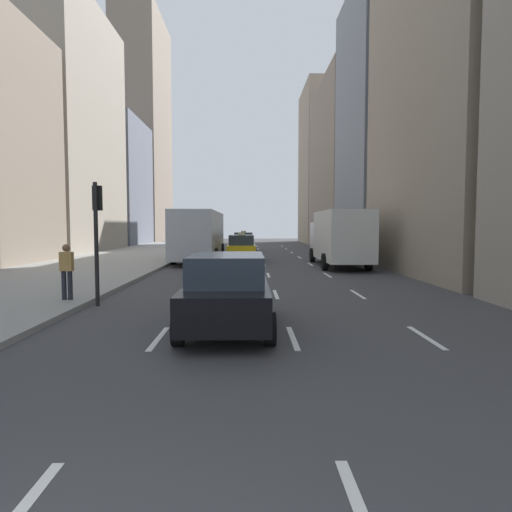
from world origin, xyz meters
TOP-DOWN VIEW (x-y plane):
  - sidewalk_left at (-7.00, 27.00)m, footprint 8.00×66.00m
  - lane_markings at (2.60, 23.00)m, footprint 5.72×56.00m
  - building_row_left at (-14.00, 40.15)m, footprint 6.00×76.34m
  - building_row_right at (12.00, 31.38)m, footprint 6.00×66.08m
  - taxi_lead at (1.20, 39.44)m, footprint 2.02×4.40m
  - taxi_second at (1.20, 28.45)m, footprint 2.02×4.40m
  - sedan_black_near at (1.20, 8.77)m, footprint 2.02×4.61m
  - city_bus at (-1.61, 29.22)m, footprint 2.80×11.61m
  - box_truck at (6.80, 24.45)m, footprint 2.58×8.40m
  - pedestrian_far_walking at (-3.72, 12.13)m, footprint 0.36×0.22m
  - traffic_light_pole at (-2.75, 12.00)m, footprint 0.24×0.42m

SIDE VIEW (x-z plane):
  - lane_markings at x=2.60m, z-range 0.00..0.01m
  - sidewalk_left at x=-7.00m, z-range 0.00..0.15m
  - sedan_black_near at x=1.20m, z-range 0.02..1.73m
  - taxi_lead at x=1.20m, z-range -0.05..1.82m
  - taxi_second at x=1.20m, z-range -0.05..1.82m
  - pedestrian_far_walking at x=-3.72m, z-range 0.24..1.89m
  - box_truck at x=6.80m, z-range 0.14..3.29m
  - city_bus at x=-1.61m, z-range 0.16..3.41m
  - traffic_light_pole at x=-2.75m, z-range 0.61..4.21m
  - building_row_left at x=-14.00m, z-range -4.86..27.95m
  - building_row_right at x=12.00m, z-range -4.87..28.97m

